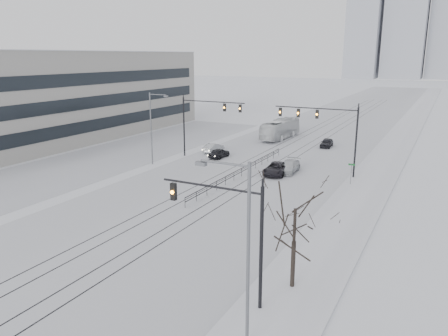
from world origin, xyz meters
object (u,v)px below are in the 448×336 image
(traffic_mast_near, at_px, (234,226))
(sedan_nb_right, at_px, (289,167))
(sedan_sb_inner, at_px, (219,153))
(sedan_nb_far, at_px, (327,143))
(box_truck, at_px, (280,129))
(sedan_sb_outer, at_px, (214,148))
(bare_tree, at_px, (295,217))
(sedan_nb_front, at_px, (276,169))

(traffic_mast_near, height_order, sedan_nb_right, traffic_mast_near)
(sedan_sb_inner, bearing_deg, sedan_nb_right, 166.59)
(sedan_sb_inner, bearing_deg, sedan_nb_far, -127.34)
(box_truck, bearing_deg, sedan_sb_outer, 75.08)
(bare_tree, bearing_deg, box_truck, 111.21)
(traffic_mast_near, height_order, bare_tree, traffic_mast_near)
(sedan_nb_far, height_order, box_truck, box_truck)
(traffic_mast_near, relative_size, sedan_nb_front, 1.41)
(bare_tree, height_order, sedan_nb_far, bare_tree)
(sedan_sb_outer, bearing_deg, sedan_nb_front, 152.46)
(sedan_sb_outer, xyz_separation_m, sedan_nb_front, (12.20, -7.11, 0.05))
(sedan_nb_right, relative_size, sedan_nb_far, 1.24)
(sedan_sb_inner, bearing_deg, sedan_sb_outer, -47.36)
(sedan_nb_right, height_order, box_truck, box_truck)
(sedan_sb_outer, relative_size, sedan_nb_far, 1.02)
(sedan_sb_inner, distance_m, sedan_nb_front, 10.83)
(bare_tree, xyz_separation_m, box_truck, (-17.55, 45.21, -2.95))
(sedan_nb_front, bearing_deg, sedan_sb_outer, 144.29)
(traffic_mast_near, relative_size, box_truck, 0.63)
(traffic_mast_near, height_order, sedan_sb_inner, traffic_mast_near)
(box_truck, bearing_deg, sedan_nb_front, 112.04)
(bare_tree, distance_m, sedan_sb_inner, 34.55)
(sedan_nb_front, height_order, box_truck, box_truck)
(sedan_nb_right, height_order, sedan_nb_far, sedan_nb_right)
(bare_tree, height_order, box_truck, bare_tree)
(sedan_sb_outer, bearing_deg, bare_tree, 128.57)
(sedan_nb_far, bearing_deg, traffic_mast_near, -85.56)
(traffic_mast_near, xyz_separation_m, sedan_nb_right, (-6.61, 28.14, -3.88))
(sedan_sb_inner, xyz_separation_m, sedan_nb_far, (11.01, 13.69, -0.00))
(bare_tree, relative_size, sedan_sb_inner, 1.59)
(sedan_sb_inner, xyz_separation_m, sedan_nb_right, (10.83, -2.88, 0.03))
(sedan_sb_outer, height_order, box_truck, box_truck)
(bare_tree, height_order, sedan_nb_right, bare_tree)
(sedan_nb_right, bearing_deg, bare_tree, -73.05)
(sedan_nb_far, bearing_deg, box_truck, 154.35)
(sedan_sb_outer, bearing_deg, sedan_nb_far, -137.73)
(sedan_sb_outer, bearing_deg, sedan_nb_right, 159.86)
(traffic_mast_near, xyz_separation_m, box_truck, (-15.14, 48.21, -3.03))
(sedan_sb_outer, relative_size, sedan_nb_front, 0.79)
(sedan_sb_inner, xyz_separation_m, sedan_sb_outer, (-2.33, 2.66, -0.01))
(sedan_sb_inner, distance_m, box_truck, 17.36)
(sedan_sb_outer, bearing_deg, traffic_mast_near, 123.11)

